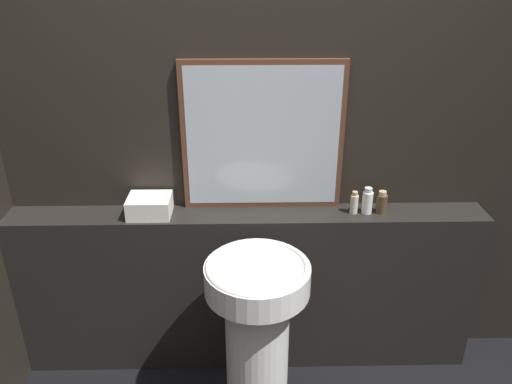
{
  "coord_description": "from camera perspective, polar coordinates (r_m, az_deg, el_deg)",
  "views": [
    {
      "loc": [
        -0.0,
        -0.78,
        2.03
      ],
      "look_at": [
        0.04,
        1.28,
        1.06
      ],
      "focal_mm": 35.0,
      "sensor_mm": 36.0,
      "label": 1
    }
  ],
  "objects": [
    {
      "name": "shampoo_bottle",
      "position": [
        2.48,
        11.17,
        -1.25
      ],
      "size": [
        0.04,
        0.04,
        0.11
      ],
      "color": "beige",
      "rests_on": "vanity_counter"
    },
    {
      "name": "lotion_bottle",
      "position": [
        2.51,
        14.17,
        -1.2
      ],
      "size": [
        0.05,
        0.05,
        0.11
      ],
      "color": "#4C3823",
      "rests_on": "vanity_counter"
    },
    {
      "name": "conditioner_bottle",
      "position": [
        2.49,
        12.62,
        -1.04
      ],
      "size": [
        0.05,
        0.05,
        0.13
      ],
      "color": "white",
      "rests_on": "vanity_counter"
    },
    {
      "name": "mirror",
      "position": [
        2.38,
        0.8,
        6.28
      ],
      "size": [
        0.77,
        0.03,
        0.73
      ],
      "color": "#563323",
      "rests_on": "vanity_counter"
    },
    {
      "name": "wall_back",
      "position": [
        2.43,
        -1.08,
        6.33
      ],
      "size": [
        8.0,
        0.06,
        2.5
      ],
      "color": "black",
      "rests_on": "ground_plane"
    },
    {
      "name": "towel_stack",
      "position": [
        2.47,
        -12.03,
        -1.56
      ],
      "size": [
        0.21,
        0.17,
        0.1
      ],
      "color": "silver",
      "rests_on": "vanity_counter"
    },
    {
      "name": "pedestal_sink",
      "position": [
        2.32,
        0.16,
        -15.67
      ],
      "size": [
        0.45,
        0.45,
        0.88
      ],
      "color": "white",
      "rests_on": "ground_plane"
    },
    {
      "name": "vanity_counter",
      "position": [
        2.68,
        -0.93,
        -11.02
      ],
      "size": [
        2.36,
        0.21,
        0.9
      ],
      "color": "black",
      "rests_on": "ground_plane"
    }
  ]
}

